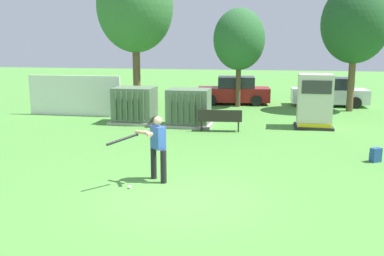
% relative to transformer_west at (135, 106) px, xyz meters
% --- Properties ---
extents(ground_plane, '(96.00, 96.00, 0.00)m').
position_rel_transformer_west_xyz_m(ground_plane, '(4.03, -9.18, -0.79)').
color(ground_plane, '#51933D').
extents(fence_panel, '(4.80, 0.12, 2.00)m').
position_rel_transformer_west_xyz_m(fence_panel, '(-3.56, 1.32, 0.21)').
color(fence_panel, white).
rests_on(fence_panel, ground).
extents(transformer_west, '(2.10, 1.70, 1.62)m').
position_rel_transformer_west_xyz_m(transformer_west, '(0.00, 0.00, 0.00)').
color(transformer_west, '#9E9B93').
rests_on(transformer_west, ground).
extents(transformer_mid_west, '(2.10, 1.70, 1.62)m').
position_rel_transformer_west_xyz_m(transformer_mid_west, '(2.54, -0.23, 0.00)').
color(transformer_mid_west, '#9E9B93').
rests_on(transformer_mid_west, ground).
extents(generator_enclosure, '(1.60, 1.40, 2.30)m').
position_rel_transformer_west_xyz_m(generator_enclosure, '(7.91, 0.31, 0.35)').
color(generator_enclosure, '#262626').
rests_on(generator_enclosure, ground).
extents(park_bench, '(1.83, 0.57, 0.92)m').
position_rel_transformer_west_xyz_m(park_bench, '(4.05, -1.26, -0.25)').
color(park_bench, '#2D2823').
rests_on(park_bench, ground).
extents(batter, '(1.28, 1.36, 1.74)m').
position_rel_transformer_west_xyz_m(batter, '(3.20, -8.01, 0.19)').
color(batter, black).
rests_on(batter, ground).
extents(sports_ball, '(0.09, 0.09, 0.09)m').
position_rel_transformer_west_xyz_m(sports_ball, '(2.68, -8.75, -0.74)').
color(sports_ball, white).
rests_on(sports_ball, ground).
extents(backpack, '(0.38, 0.37, 0.44)m').
position_rel_transformer_west_xyz_m(backpack, '(9.32, -4.95, -0.57)').
color(backpack, '#264C8C').
rests_on(backpack, ground).
extents(tree_left, '(4.20, 4.20, 8.02)m').
position_rel_transformer_west_xyz_m(tree_left, '(-1.47, 4.95, 4.71)').
color(tree_left, brown).
rests_on(tree_left, ground).
extents(tree_center_left, '(2.86, 2.86, 5.47)m').
position_rel_transformer_west_xyz_m(tree_center_left, '(4.20, 5.92, 2.97)').
color(tree_center_left, brown).
rests_on(tree_center_left, ground).
extents(tree_center_right, '(3.48, 3.48, 6.64)m').
position_rel_transformer_west_xyz_m(tree_center_right, '(10.19, 5.38, 3.77)').
color(tree_center_right, brown).
rests_on(tree_center_right, ground).
extents(parked_car_leftmost, '(4.35, 2.24, 1.62)m').
position_rel_transformer_west_xyz_m(parked_car_leftmost, '(3.88, 6.95, -0.04)').
color(parked_car_leftmost, maroon).
rests_on(parked_car_leftmost, ground).
extents(parked_car_left_of_center, '(4.26, 2.04, 1.62)m').
position_rel_transformer_west_xyz_m(parked_car_left_of_center, '(9.37, 7.17, -0.04)').
color(parked_car_left_of_center, silver).
rests_on(parked_car_left_of_center, ground).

